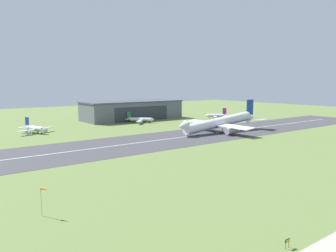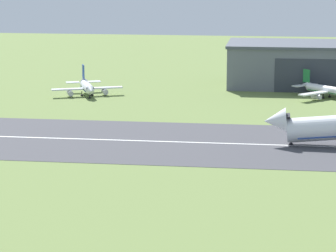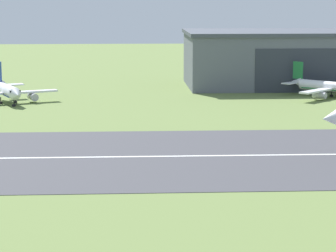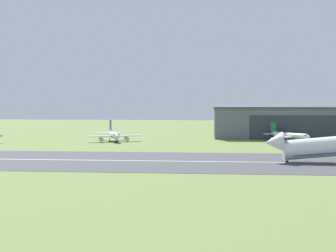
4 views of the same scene
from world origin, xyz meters
The scene contains 5 objects.
ground_plane centered at (0.00, 63.02, 0.00)m, with size 635.32×635.32×0.00m, color olive.
runway_strip centered at (0.00, 126.04, 0.03)m, with size 395.32×42.70×0.06m, color #3D3D42.
runway_centreline centered at (0.00, 126.04, 0.07)m, with size 355.79×0.70×0.01m, color silver.
airplane_parked_west centered at (54.60, 190.00, 2.39)m, with size 19.62×19.70×7.68m.
airplane_parked_far_east centered at (-16.98, 183.92, 2.68)m, with size 20.71×18.22×8.59m.
Camera 2 is at (39.29, -47.76, 40.69)m, focal length 85.00 mm.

